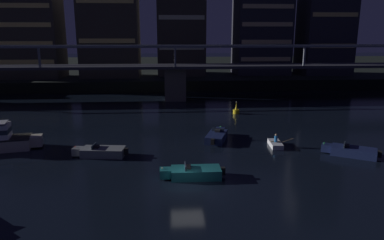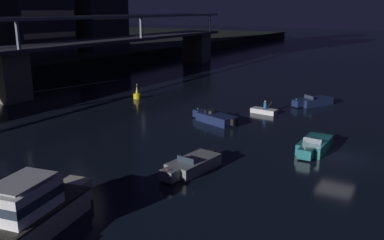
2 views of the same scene
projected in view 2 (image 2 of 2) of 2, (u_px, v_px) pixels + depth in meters
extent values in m
plane|color=black|center=(338.00, 157.00, 29.80)|extent=(400.00, 400.00, 0.00)
cube|color=#605B51|center=(6.00, 77.00, 47.71)|extent=(3.60, 4.40, 5.55)
cube|color=#605B51|center=(197.00, 47.00, 83.46)|extent=(3.60, 4.40, 5.55)
cube|color=#33333D|center=(3.00, 50.00, 46.93)|extent=(92.53, 6.40, 0.45)
cube|color=slate|center=(16.00, 20.00, 44.59)|extent=(92.53, 0.36, 0.36)
cube|color=slate|center=(18.00, 35.00, 45.00)|extent=(0.30, 0.30, 3.20)
cube|color=slate|center=(141.00, 27.00, 62.88)|extent=(0.30, 0.30, 3.20)
cube|color=slate|center=(210.00, 23.00, 80.76)|extent=(0.30, 0.30, 3.20)
cube|color=#282833|center=(29.00, 2.00, 72.53)|extent=(11.98, 9.71, 18.49)
cube|color=beige|center=(51.00, 35.00, 71.52)|extent=(11.02, 0.10, 0.90)
cube|color=beige|center=(49.00, 13.00, 70.56)|extent=(11.02, 0.10, 0.90)
cube|color=#F2D172|center=(111.00, 17.00, 82.05)|extent=(9.93, 0.10, 0.90)
cube|color=beige|center=(17.00, 230.00, 18.89)|extent=(8.36, 4.17, 1.20)
cube|color=beige|center=(76.00, 189.00, 23.01)|extent=(1.37, 1.62, 1.04)
cube|color=black|center=(16.00, 219.00, 18.75)|extent=(8.46, 4.26, 0.10)
cube|color=white|center=(23.00, 198.00, 19.10)|extent=(3.56, 2.70, 1.40)
cube|color=#283342|center=(23.00, 197.00, 19.09)|extent=(3.61, 2.75, 0.44)
cube|color=silver|center=(21.00, 181.00, 18.88)|extent=(3.20, 2.43, 0.08)
cube|color=#196066|center=(315.00, 145.00, 31.29)|extent=(3.92, 1.82, 0.80)
cube|color=#196066|center=(306.00, 153.00, 29.30)|extent=(0.90, 0.99, 0.70)
cube|color=#283342|center=(312.00, 141.00, 30.44)|extent=(0.11, 1.35, 0.36)
cube|color=#262628|center=(313.00, 140.00, 30.66)|extent=(0.40, 0.56, 0.24)
cube|color=black|center=(323.00, 136.00, 33.04)|extent=(0.36, 0.36, 0.60)
sphere|color=beige|center=(305.00, 149.00, 28.98)|extent=(0.12, 0.12, 0.12)
cube|color=#19234C|center=(216.00, 119.00, 38.79)|extent=(2.94, 4.28, 0.80)
cube|color=#19234C|center=(199.00, 113.00, 40.54)|extent=(1.22, 1.17, 0.70)
cube|color=#283342|center=(210.00, 111.00, 39.26)|extent=(1.31, 0.52, 0.36)
cube|color=#262628|center=(212.00, 112.00, 39.09)|extent=(0.66, 0.56, 0.24)
cube|color=black|center=(233.00, 122.00, 37.18)|extent=(0.45, 0.45, 0.60)
sphere|color=#33D84C|center=(198.00, 109.00, 40.61)|extent=(0.12, 0.12, 0.12)
cube|color=gray|center=(194.00, 164.00, 27.37)|extent=(4.09, 2.24, 0.80)
cube|color=gray|center=(170.00, 175.00, 25.52)|extent=(1.01, 1.09, 0.70)
cube|color=#283342|center=(186.00, 160.00, 26.57)|extent=(0.26, 1.35, 0.36)
cube|color=#262628|center=(188.00, 160.00, 26.78)|extent=(0.46, 0.60, 0.24)
cube|color=black|center=(213.00, 154.00, 28.99)|extent=(0.40, 0.40, 0.60)
sphere|color=red|center=(167.00, 170.00, 25.22)|extent=(0.12, 0.12, 0.12)
cube|color=#19234C|center=(314.00, 101.00, 45.91)|extent=(4.28, 3.54, 0.80)
cube|color=#19234C|center=(298.00, 103.00, 44.80)|extent=(1.28, 1.31, 0.70)
cube|color=#283342|center=(309.00, 97.00, 45.37)|extent=(0.78, 1.21, 0.36)
cube|color=#262628|center=(311.00, 97.00, 45.50)|extent=(0.63, 0.69, 0.24)
cube|color=black|center=(329.00, 99.00, 46.87)|extent=(0.49, 0.49, 0.60)
sphere|color=#33D84C|center=(296.00, 100.00, 44.58)|extent=(0.12, 0.12, 0.12)
cylinder|color=yellow|center=(137.00, 96.00, 49.24)|extent=(0.90, 0.90, 0.60)
cone|color=yellow|center=(137.00, 89.00, 49.03)|extent=(0.36, 0.36, 1.00)
sphere|color=#F2EAB2|center=(137.00, 85.00, 48.88)|extent=(0.16, 0.16, 0.16)
cube|color=silver|center=(264.00, 111.00, 42.31)|extent=(1.28, 2.67, 0.48)
cube|color=#7F6647|center=(264.00, 108.00, 42.24)|extent=(1.00, 0.27, 0.06)
cylinder|color=#1E66B2|center=(265.00, 105.00, 42.09)|extent=(0.32, 0.32, 0.60)
sphere|color=tan|center=(265.00, 101.00, 41.99)|extent=(0.22, 0.22, 0.22)
cylinder|color=olive|center=(269.00, 106.00, 43.05)|extent=(1.52, 0.16, 0.59)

